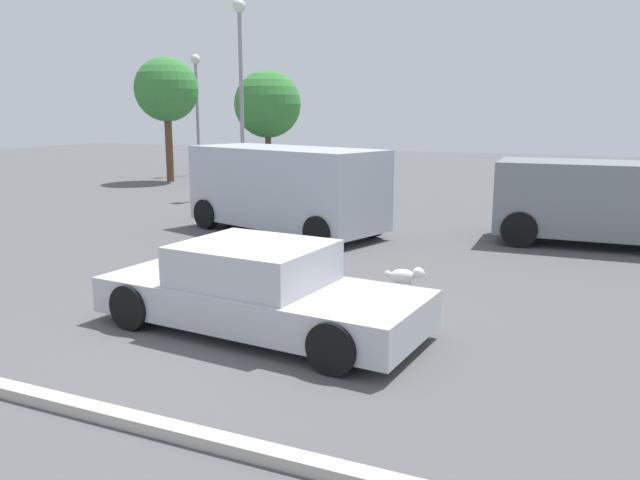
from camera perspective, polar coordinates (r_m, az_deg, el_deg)
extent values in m
plane|color=#515154|center=(8.94, -7.16, -8.00)|extent=(80.00, 80.00, 0.00)
cube|color=#B7BABF|center=(8.77, -5.39, -5.52)|extent=(4.71, 2.18, 0.50)
cube|color=#B7BABF|center=(8.69, -6.00, -2.09)|extent=(2.06, 1.81, 0.55)
cube|color=slate|center=(8.21, -0.77, -2.83)|extent=(0.19, 1.53, 0.46)
cube|color=slate|center=(9.23, -10.64, -1.42)|extent=(0.19, 1.53, 0.46)
cylinder|color=black|center=(8.79, 6.45, -6.13)|extent=(0.66, 0.27, 0.64)
cylinder|color=black|center=(7.34, 1.24, -9.70)|extent=(0.66, 0.27, 0.64)
cylinder|color=black|center=(10.37, -10.00, -3.48)|extent=(0.66, 0.27, 0.64)
cylinder|color=black|center=(9.17, -16.69, -5.80)|extent=(0.66, 0.27, 0.64)
ellipsoid|color=white|center=(10.60, 7.46, -3.28)|extent=(0.47, 0.35, 0.25)
sphere|color=white|center=(10.58, 8.89, -2.98)|extent=(0.20, 0.20, 0.20)
sphere|color=white|center=(10.58, 9.26, -3.02)|extent=(0.09, 0.09, 0.09)
cylinder|color=white|center=(10.72, 8.16, -4.22)|extent=(0.06, 0.06, 0.18)
cylinder|color=white|center=(10.59, 8.14, -4.41)|extent=(0.06, 0.06, 0.18)
cylinder|color=white|center=(10.72, 6.73, -4.17)|extent=(0.06, 0.06, 0.18)
cylinder|color=white|center=(10.59, 6.70, -4.36)|extent=(0.06, 0.06, 0.18)
sphere|color=white|center=(10.60, 6.13, -3.05)|extent=(0.11, 0.11, 0.11)
cube|color=#B2B7C1|center=(15.63, -3.15, 4.88)|extent=(5.46, 3.42, 1.89)
cube|color=slate|center=(17.44, -9.08, 6.82)|extent=(0.55, 1.63, 0.76)
cylinder|color=black|center=(16.57, -10.23, 2.34)|extent=(0.80, 0.47, 0.76)
cylinder|color=black|center=(17.78, -5.45, 3.09)|extent=(0.80, 0.47, 0.76)
cylinder|color=black|center=(13.75, -0.10, 0.66)|extent=(0.80, 0.47, 0.76)
cylinder|color=black|center=(15.19, 4.64, 1.66)|extent=(0.80, 0.47, 0.76)
cube|color=gray|center=(15.52, 24.82, 3.37)|extent=(4.93, 2.10, 1.64)
cube|color=slate|center=(15.56, 16.07, 5.34)|extent=(0.10, 1.66, 0.65)
cylinder|color=black|center=(14.74, 17.60, 0.92)|extent=(0.81, 0.28, 0.80)
cylinder|color=black|center=(16.55, 18.17, 2.01)|extent=(0.81, 0.28, 0.80)
cylinder|color=navy|center=(18.34, -5.52, 3.42)|extent=(0.13, 0.13, 0.81)
cylinder|color=navy|center=(18.42, -5.05, 3.47)|extent=(0.13, 0.13, 0.81)
cube|color=#3359B2|center=(18.30, -5.33, 5.58)|extent=(0.42, 0.47, 0.57)
cylinder|color=#3359B2|center=(18.19, -5.99, 5.37)|extent=(0.09, 0.09, 0.67)
cylinder|color=#3359B2|center=(18.42, -4.66, 5.47)|extent=(0.09, 0.09, 0.67)
sphere|color=#936B4C|center=(18.26, -5.35, 6.81)|extent=(0.22, 0.22, 0.22)
cube|color=#B7B2A8|center=(6.87, -19.84, -14.33)|extent=(8.40, 0.20, 0.12)
cylinder|color=gray|center=(22.56, -7.11, 11.95)|extent=(0.14, 0.14, 6.34)
sphere|color=silver|center=(22.83, -7.33, 20.27)|extent=(0.44, 0.44, 0.44)
cylinder|color=gray|center=(30.68, -11.01, 10.65)|extent=(0.14, 0.14, 5.22)
sphere|color=silver|center=(30.77, -11.22, 15.76)|extent=(0.44, 0.44, 0.44)
cylinder|color=brown|center=(28.12, -13.49, 8.11)|extent=(0.31, 0.31, 2.89)
sphere|color=#387F38|center=(28.09, -13.73, 13.11)|extent=(2.69, 2.69, 2.69)
cylinder|color=brown|center=(35.32, -4.70, 8.31)|extent=(0.34, 0.34, 2.01)
sphere|color=#387F38|center=(35.27, -4.77, 12.16)|extent=(3.64, 3.64, 3.64)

